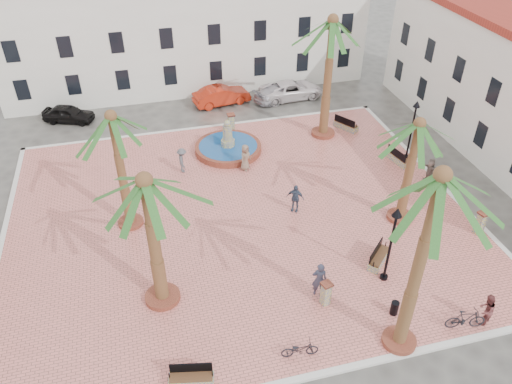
% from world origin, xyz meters
% --- Properties ---
extents(ground, '(120.00, 120.00, 0.00)m').
position_xyz_m(ground, '(0.00, 0.00, 0.00)').
color(ground, '#56544F').
rests_on(ground, ground).
extents(plaza, '(26.00, 22.00, 0.15)m').
position_xyz_m(plaza, '(0.00, 0.00, 0.07)').
color(plaza, '#E4796F').
rests_on(plaza, ground).
extents(kerb_n, '(26.30, 0.30, 0.16)m').
position_xyz_m(kerb_n, '(0.00, 11.00, 0.08)').
color(kerb_n, silver).
rests_on(kerb_n, ground).
extents(kerb_s, '(26.30, 0.30, 0.16)m').
position_xyz_m(kerb_s, '(0.00, -11.00, 0.08)').
color(kerb_s, silver).
rests_on(kerb_s, ground).
extents(kerb_e, '(0.30, 22.30, 0.16)m').
position_xyz_m(kerb_e, '(13.00, 0.00, 0.08)').
color(kerb_e, silver).
rests_on(kerb_e, ground).
extents(building_north, '(30.40, 7.40, 9.50)m').
position_xyz_m(building_north, '(-0.00, 19.99, 4.77)').
color(building_north, white).
rests_on(building_north, ground).
extents(fountain, '(4.59, 4.59, 2.37)m').
position_xyz_m(fountain, '(0.86, 7.14, 0.47)').
color(fountain, brown).
rests_on(fountain, plaza).
extents(palm_nw, '(4.59, 4.59, 7.10)m').
position_xyz_m(palm_nw, '(-6.12, 0.77, 6.17)').
color(palm_nw, brown).
rests_on(palm_nw, plaza).
extents(palm_sw, '(5.41, 5.41, 7.20)m').
position_xyz_m(palm_sw, '(-4.96, -5.31, 6.12)').
color(palm_sw, brown).
rests_on(palm_sw, plaza).
extents(palm_s, '(4.82, 4.82, 9.11)m').
position_xyz_m(palm_s, '(4.71, -10.40, 8.05)').
color(palm_s, brown).
rests_on(palm_s, plaza).
extents(palm_e, '(4.78, 4.78, 6.43)m').
position_xyz_m(palm_e, '(8.85, -2.59, 5.49)').
color(palm_e, brown).
rests_on(palm_e, plaza).
extents(palm_ne, '(5.49, 5.49, 8.70)m').
position_xyz_m(palm_ne, '(8.06, 7.69, 7.54)').
color(palm_ne, brown).
rests_on(palm_ne, plaza).
extents(bench_s, '(1.89, 0.91, 0.96)m').
position_xyz_m(bench_s, '(-4.29, -10.10, 0.42)').
color(bench_s, gray).
rests_on(bench_s, plaza).
extents(bench_se, '(1.72, 1.68, 0.97)m').
position_xyz_m(bench_se, '(6.05, -5.60, 0.42)').
color(bench_se, gray).
rests_on(bench_se, plaza).
extents(bench_e, '(0.94, 1.96, 0.99)m').
position_xyz_m(bench_e, '(11.58, 2.88, 0.43)').
color(bench_e, gray).
rests_on(bench_e, plaza).
extents(bench_ne, '(1.48, 1.92, 1.00)m').
position_xyz_m(bench_ne, '(9.98, 8.04, 0.43)').
color(bench_ne, gray).
rests_on(bench_ne, plaza).
extents(lamppost_s, '(0.48, 0.48, 4.40)m').
position_xyz_m(lamppost_s, '(5.81, -6.73, 3.13)').
color(lamppost_s, black).
rests_on(lamppost_s, plaza).
extents(lamppost_e, '(0.46, 0.46, 4.22)m').
position_xyz_m(lamppost_e, '(12.40, 3.24, 3.01)').
color(lamppost_e, black).
rests_on(lamppost_e, plaza).
extents(bollard_se, '(0.58, 0.58, 1.32)m').
position_xyz_m(bollard_se, '(2.40, -7.52, 0.83)').
color(bollard_se, gray).
rests_on(bollard_se, plaza).
extents(bollard_n, '(0.54, 0.54, 1.50)m').
position_xyz_m(bollard_n, '(1.63, 9.64, 0.93)').
color(bollard_n, gray).
rests_on(bollard_n, plaza).
extents(bollard_e, '(0.60, 0.60, 1.41)m').
position_xyz_m(bollard_e, '(12.40, -4.86, 0.88)').
color(bollard_e, gray).
rests_on(bollard_e, plaza).
extents(litter_bin, '(0.37, 0.37, 0.72)m').
position_xyz_m(litter_bin, '(5.24, -8.88, 0.51)').
color(litter_bin, black).
rests_on(litter_bin, plaza).
extents(cyclist_a, '(0.81, 0.64, 1.94)m').
position_xyz_m(cyclist_a, '(2.29, -6.87, 1.12)').
color(cyclist_a, '#37394F').
rests_on(cyclist_a, plaza).
extents(bicycle_a, '(1.66, 0.75, 0.84)m').
position_xyz_m(bicycle_a, '(0.32, -9.95, 0.57)').
color(bicycle_a, black).
rests_on(bicycle_a, plaza).
extents(cyclist_b, '(1.02, 0.96, 1.68)m').
position_xyz_m(cyclist_b, '(8.86, -10.36, 0.99)').
color(cyclist_b, brown).
rests_on(cyclist_b, plaza).
extents(bicycle_b, '(1.88, 0.86, 1.09)m').
position_xyz_m(bicycle_b, '(7.88, -10.40, 0.70)').
color(bicycle_b, black).
rests_on(bicycle_b, plaza).
extents(pedestrian_fountain_a, '(1.04, 1.03, 1.82)m').
position_xyz_m(pedestrian_fountain_a, '(1.47, 4.59, 1.06)').
color(pedestrian_fountain_a, '#7F6754').
rests_on(pedestrian_fountain_a, plaza).
extents(pedestrian_fountain_b, '(1.11, 0.92, 1.77)m').
position_xyz_m(pedestrian_fountain_b, '(3.23, -0.38, 1.03)').
color(pedestrian_fountain_b, '#38475D').
rests_on(pedestrian_fountain_b, plaza).
extents(pedestrian_north, '(0.65, 1.11, 1.69)m').
position_xyz_m(pedestrian_north, '(-2.51, 5.36, 1.00)').
color(pedestrian_north, '#535359').
rests_on(pedestrian_north, plaza).
extents(pedestrian_east, '(0.85, 1.55, 1.59)m').
position_xyz_m(pedestrian_east, '(12.40, 0.43, 0.94)').
color(pedestrian_east, '#70635A').
rests_on(pedestrian_east, plaza).
extents(car_black, '(4.15, 2.80, 1.31)m').
position_xyz_m(car_black, '(-10.01, 14.74, 0.66)').
color(car_black, black).
rests_on(car_black, ground).
extents(car_red, '(4.84, 2.40, 1.53)m').
position_xyz_m(car_red, '(1.94, 14.78, 0.76)').
color(car_red, red).
rests_on(car_red, ground).
extents(car_silver, '(4.64, 3.34, 1.25)m').
position_xyz_m(car_silver, '(6.59, 14.39, 0.62)').
color(car_silver, silver).
rests_on(car_silver, ground).
extents(car_white, '(5.48, 2.89, 1.47)m').
position_xyz_m(car_white, '(7.79, 14.45, 0.73)').
color(car_white, silver).
rests_on(car_white, ground).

